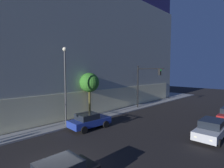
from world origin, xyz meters
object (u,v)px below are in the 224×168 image
modern_building (76,47)px  car_blue (89,121)px  sidewalk_tree (89,83)px  street_lamp_sidewalk (65,77)px  car_silver (211,129)px  traffic_light_far_corner (145,80)px

modern_building → car_blue: 18.94m
sidewalk_tree → street_lamp_sidewalk: bearing=-165.6°
car_blue → car_silver: size_ratio=0.98×
car_silver → street_lamp_sidewalk: bearing=120.8°
modern_building → sidewalk_tree: modern_building is taller
traffic_light_far_corner → car_blue: 12.31m
sidewalk_tree → car_blue: sidewalk_tree is taller
modern_building → car_silver: 25.94m
traffic_light_far_corner → sidewalk_tree: (-9.05, 2.19, -0.06)m
traffic_light_far_corner → car_blue: size_ratio=1.48×
street_lamp_sidewalk → car_blue: size_ratio=1.87×
modern_building → car_silver: bearing=-95.3°
street_lamp_sidewalk → car_blue: 5.20m
modern_building → sidewalk_tree: bearing=-116.4°
modern_building → street_lamp_sidewalk: 16.04m
sidewalk_tree → traffic_light_far_corner: bearing=-13.6°
modern_building → sidewalk_tree: size_ratio=6.29×
modern_building → car_blue: size_ratio=7.93×
street_lamp_sidewalk → sidewalk_tree: 4.22m
traffic_light_far_corner → street_lamp_sidewalk: street_lamp_sidewalk is taller
traffic_light_far_corner → car_silver: traffic_light_far_corner is taller
modern_building → street_lamp_sidewalk: size_ratio=4.24×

